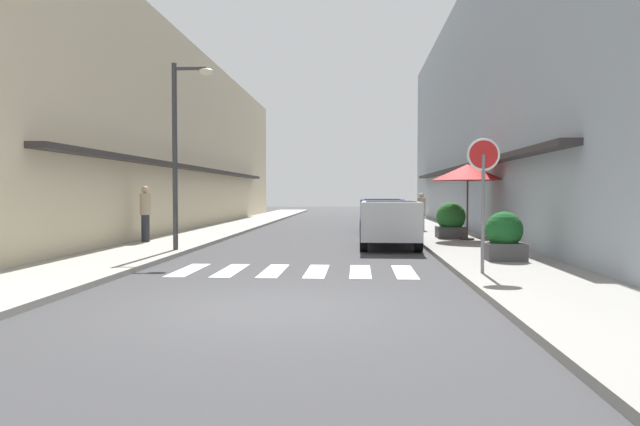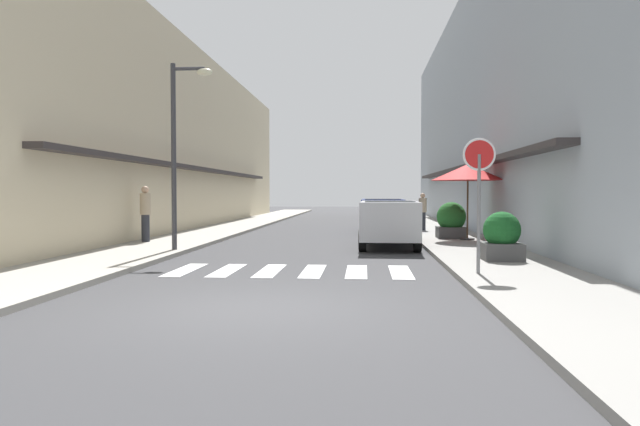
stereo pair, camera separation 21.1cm
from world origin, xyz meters
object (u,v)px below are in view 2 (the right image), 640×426
parked_car_near (389,218)px  pedestrian_walking_far (423,211)px  cafe_umbrella (468,173)px  pedestrian_walking_near (145,212)px  round_street_sign (479,170)px  parked_car_mid (382,211)px  planter_corner (502,237)px  planter_midblock (451,221)px  street_lamp (180,136)px

parked_car_near → pedestrian_walking_far: 7.00m
cafe_umbrella → pedestrian_walking_far: size_ratio=1.62×
pedestrian_walking_near → round_street_sign: bearing=-169.0°
parked_car_mid → planter_corner: bearing=-77.3°
round_street_sign → pedestrian_walking_near: (-9.40, 6.77, -1.08)m
round_street_sign → cafe_umbrella: size_ratio=1.04×
planter_midblock → pedestrian_walking_far: (-0.59, 4.22, 0.22)m
parked_car_near → cafe_umbrella: cafe_umbrella is taller
street_lamp → planter_midblock: (8.24, 4.86, -2.59)m
street_lamp → pedestrian_walking_near: bearing=128.7°
cafe_umbrella → parked_car_mid: bearing=118.1°
planter_corner → planter_midblock: size_ratio=0.91×
planter_corner → planter_midblock: 6.79m
parked_car_near → round_street_sign: size_ratio=1.56×
street_lamp → planter_corner: (8.42, -1.92, -2.65)m
parked_car_mid → cafe_umbrella: bearing=-61.9°
pedestrian_walking_near → pedestrian_walking_far: (9.63, 6.61, -0.14)m
street_lamp → planter_corner: 9.03m
parked_car_mid → parked_car_near: bearing=-90.0°
cafe_umbrella → pedestrian_walking_far: 5.34m
cafe_umbrella → pedestrian_walking_near: size_ratio=1.41×
cafe_umbrella → pedestrian_walking_far: (-1.01, 5.04, -1.46)m
planter_corner → pedestrian_walking_near: size_ratio=0.63×
round_street_sign → planter_corner: (1.00, 2.37, -1.51)m
pedestrian_walking_near → parked_car_near: bearing=-134.6°
round_street_sign → planter_corner: bearing=67.0°
street_lamp → pedestrian_walking_far: street_lamp is taller
parked_car_mid → cafe_umbrella: size_ratio=1.75×
planter_corner → cafe_umbrella: bearing=87.7°
round_street_sign → cafe_umbrella: bearing=81.5°
round_street_sign → street_lamp: street_lamp is taller
parked_car_near → round_street_sign: round_street_sign is taller
parked_car_mid → planter_corner: parked_car_mid is taller
parked_car_mid → cafe_umbrella: (2.73, -5.12, 1.49)m
street_lamp → planter_midblock: bearing=30.6°
parked_car_mid → round_street_sign: round_street_sign is taller
pedestrian_walking_near → pedestrian_walking_far: pedestrian_walking_near is taller
planter_midblock → round_street_sign: bearing=-95.1°
parked_car_near → pedestrian_walking_near: 7.92m
planter_corner → pedestrian_walking_near: bearing=157.1°
planter_corner → planter_midblock: planter_midblock is taller
round_street_sign → planter_corner: round_street_sign is taller
round_street_sign → pedestrian_walking_near: bearing=144.3°
planter_midblock → pedestrian_walking_far: pedestrian_walking_far is taller
parked_car_mid → pedestrian_walking_far: size_ratio=2.83×
planter_corner → pedestrian_walking_near: 11.31m
round_street_sign → street_lamp: bearing=150.0°
cafe_umbrella → pedestrian_walking_near: (-10.64, -1.57, -1.32)m
round_street_sign → pedestrian_walking_far: round_street_sign is taller
planter_corner → parked_car_near: bearing=120.5°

